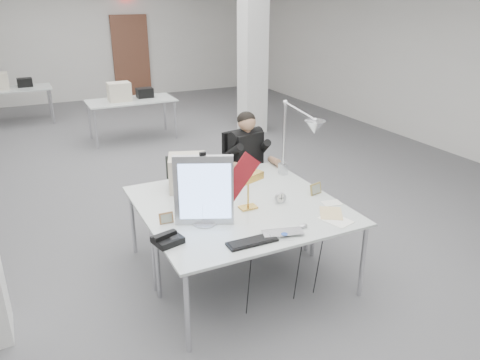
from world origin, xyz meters
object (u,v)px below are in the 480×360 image
object	(u,v)px
beige_monitor	(187,173)
architect_lamp	(297,140)
office_chair	(245,180)
desk_main	(261,225)
bankers_lamp	(248,190)
monitor	(204,191)
seated_person	(247,148)
laptop	(284,236)
desk_phone	(168,240)

from	to	relation	value
beige_monitor	architect_lamp	distance (m)	1.17
architect_lamp	office_chair	bearing A→B (deg)	117.62
desk_main	bankers_lamp	size ratio (longest dim) A/B	4.91
office_chair	bankers_lamp	distance (m)	1.47
architect_lamp	monitor	bearing A→B (deg)	-140.38
seated_person	beige_monitor	world-z (taller)	seated_person
desk_main	seated_person	distance (m)	1.67
monitor	architect_lamp	xyz separation A→B (m)	(1.23, 0.49, 0.14)
desk_main	seated_person	bearing A→B (deg)	67.67
laptop	bankers_lamp	xyz separation A→B (m)	(-0.02, 0.63, 0.17)
laptop	bankers_lamp	world-z (taller)	bankers_lamp
beige_monitor	seated_person	bearing A→B (deg)	49.36
bankers_lamp	office_chair	bearing A→B (deg)	45.50
seated_person	laptop	size ratio (longest dim) A/B	2.93
office_chair	desk_phone	distance (m)	2.16
monitor	beige_monitor	world-z (taller)	monitor
office_chair	desk_main	bearing A→B (deg)	-124.04
desk_main	beige_monitor	world-z (taller)	beige_monitor
desk_main	beige_monitor	size ratio (longest dim) A/B	4.91
seated_person	monitor	xyz separation A→B (m)	(-1.08, -1.33, 0.17)
architect_lamp	seated_person	bearing A→B (deg)	118.18
beige_monitor	architect_lamp	xyz separation A→B (m)	(1.09, -0.32, 0.28)
monitor	beige_monitor	distance (m)	0.83
desk_phone	architect_lamp	bearing A→B (deg)	8.79
office_chair	monitor	world-z (taller)	monitor
desk_main	monitor	bearing A→B (deg)	154.46
desk_main	beige_monitor	distance (m)	1.07
desk_main	office_chair	world-z (taller)	office_chair
monitor	desk_phone	world-z (taller)	monitor
laptop	beige_monitor	bearing A→B (deg)	120.54
monitor	beige_monitor	size ratio (longest dim) A/B	1.70
monitor	laptop	distance (m)	0.77
desk_main	laptop	xyz separation A→B (m)	(0.05, -0.30, 0.03)
laptop	architect_lamp	bearing A→B (deg)	69.20
desk_main	architect_lamp	world-z (taller)	architect_lamp
seated_person	desk_phone	size ratio (longest dim) A/B	4.67
desk_main	laptop	size ratio (longest dim) A/B	5.28
desk_main	monitor	distance (m)	0.59
seated_person	architect_lamp	distance (m)	0.91
desk_phone	seated_person	bearing A→B (deg)	32.20
laptop	desk_phone	bearing A→B (deg)	174.95
monitor	architect_lamp	bearing A→B (deg)	45.86
monitor	desk_phone	bearing A→B (deg)	-130.90
office_chair	architect_lamp	bearing A→B (deg)	-92.73
seated_person	bankers_lamp	distance (m)	1.35
laptop	desk_phone	world-z (taller)	desk_phone
desk_main	bankers_lamp	bearing A→B (deg)	83.50
office_chair	bankers_lamp	xyz separation A→B (m)	(-0.60, -1.26, 0.47)
office_chair	seated_person	size ratio (longest dim) A/B	0.95
desk_main	desk_phone	size ratio (longest dim) A/B	8.42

